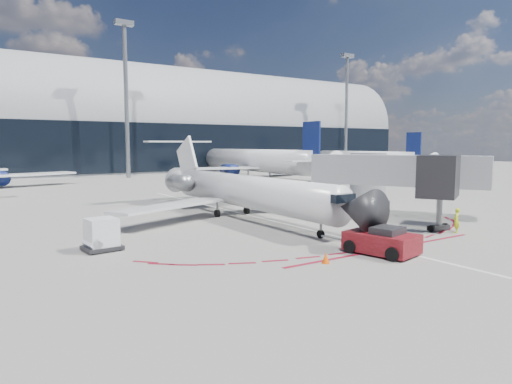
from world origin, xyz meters
TOP-DOWN VIEW (x-y plane):
  - ground at (0.00, 0.00)m, footprint 260.00×260.00m
  - apron_centerline at (0.00, 2.00)m, footprint 0.25×40.00m
  - apron_stop_bar at (0.00, -11.50)m, footprint 14.00×0.25m
  - terminal_building at (0.00, 64.97)m, footprint 150.00×24.15m
  - jet_bridge at (9.79, -3.01)m, footprint 10.03×15.20m
  - light_mast_centre at (5.00, 48.00)m, footprint 0.70×0.70m
  - light_mast_east at (55.00, 48.00)m, footprint 0.70×0.70m
  - regional_jet at (-1.18, 1.80)m, footprint 20.56×25.35m
  - pushback_tug at (-1.13, -12.04)m, footprint 2.93×5.59m
  - ramp_worker at (7.07, -10.85)m, footprint 0.68×0.58m
  - uld_container at (-12.89, -3.50)m, footprint 1.99×1.75m
  - safety_cone_left at (-4.82, -11.91)m, footprint 0.38×0.38m
  - safety_cone_right at (3.23, -8.41)m, footprint 0.31×0.31m
  - bg_airliner_2 at (24.01, 37.90)m, footprint 34.17×36.18m
  - bg_airliner_3 at (52.59, 40.57)m, footprint 30.13×31.91m

SIDE VIEW (x-z plane):
  - ground at x=0.00m, z-range 0.00..0.00m
  - apron_centerline at x=0.00m, z-range 0.00..0.01m
  - apron_stop_bar at x=0.00m, z-range 0.00..0.01m
  - safety_cone_right at x=3.23m, z-range 0.00..0.43m
  - safety_cone_left at x=-4.82m, z-range 0.00..0.52m
  - pushback_tug at x=-1.13m, z-range -0.08..1.34m
  - ramp_worker at x=7.07m, z-range 0.00..1.58m
  - uld_container at x=-12.89m, z-range -0.01..1.71m
  - regional_jet at x=-1.18m, z-range -1.05..5.29m
  - jet_bridge at x=9.79m, z-range 0.56..5.46m
  - bg_airliner_3 at x=52.59m, z-range 0.00..9.75m
  - bg_airliner_2 at x=24.01m, z-range 0.00..11.06m
  - terminal_building at x=0.00m, z-range -3.48..20.52m
  - light_mast_centre at x=5.00m, z-range 0.00..25.00m
  - light_mast_east at x=55.00m, z-range 0.00..25.00m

